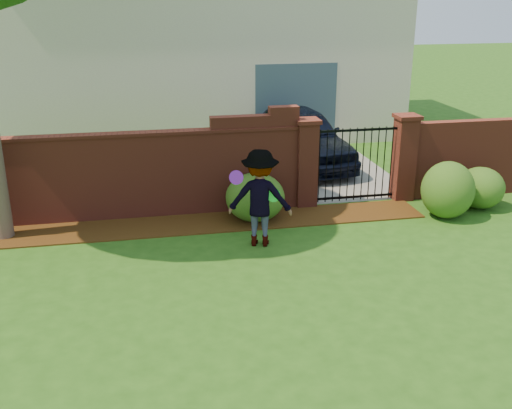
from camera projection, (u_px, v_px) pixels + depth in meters
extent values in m
cube|color=#255114|center=(220.00, 308.00, 8.79)|extent=(80.00, 80.00, 0.01)
cube|color=#371F0A|center=(148.00, 227.00, 11.68)|extent=(11.10, 1.08, 0.03)
cube|color=maroon|center=(82.00, 180.00, 11.79)|extent=(8.70, 0.25, 1.70)
cube|color=maroon|center=(255.00, 123.00, 12.09)|extent=(1.80, 0.25, 0.30)
cube|color=maroon|center=(284.00, 110.00, 12.12)|extent=(0.60, 0.25, 0.16)
cube|color=maroon|center=(78.00, 136.00, 11.49)|extent=(8.70, 0.31, 0.06)
cube|color=maroon|center=(487.00, 157.00, 13.40)|extent=(4.00, 0.25, 1.70)
cube|color=maroon|center=(306.00, 165.00, 12.61)|extent=(0.42, 0.42, 1.80)
cube|color=maroon|center=(307.00, 121.00, 12.29)|extent=(0.50, 0.50, 0.08)
cube|color=maroon|center=(404.00, 160.00, 13.01)|extent=(0.42, 0.42, 1.80)
cube|color=maroon|center=(408.00, 117.00, 12.69)|extent=(0.50, 0.50, 0.08)
cylinder|color=black|center=(319.00, 167.00, 12.68)|extent=(0.02, 0.02, 1.60)
cylinder|color=black|center=(326.00, 166.00, 12.71)|extent=(0.02, 0.02, 1.60)
cylinder|color=black|center=(334.00, 166.00, 12.74)|extent=(0.02, 0.02, 1.60)
cylinder|color=black|center=(341.00, 165.00, 12.77)|extent=(0.02, 0.02, 1.60)
cylinder|color=black|center=(348.00, 165.00, 12.80)|extent=(0.02, 0.02, 1.60)
cylinder|color=black|center=(356.00, 165.00, 12.83)|extent=(0.02, 0.02, 1.60)
cylinder|color=black|center=(363.00, 164.00, 12.86)|extent=(0.02, 0.02, 1.60)
cylinder|color=black|center=(370.00, 164.00, 12.89)|extent=(0.02, 0.02, 1.60)
cylinder|color=black|center=(377.00, 163.00, 12.92)|extent=(0.02, 0.02, 1.60)
cylinder|color=black|center=(384.00, 163.00, 12.95)|extent=(0.02, 0.02, 1.60)
cylinder|color=black|center=(391.00, 162.00, 12.98)|extent=(0.02, 0.02, 1.60)
cube|color=black|center=(354.00, 197.00, 13.08)|extent=(1.78, 0.03, 0.05)
cube|color=black|center=(358.00, 130.00, 12.57)|extent=(1.78, 0.03, 0.05)
cube|color=gray|center=(304.00, 155.00, 16.81)|extent=(3.20, 8.00, 0.01)
cube|color=beige|center=(197.00, 35.00, 19.02)|extent=(12.00, 6.00, 6.00)
cube|color=#384C5B|center=(296.00, 106.00, 17.37)|extent=(2.40, 0.12, 2.40)
imported|color=black|center=(304.00, 138.00, 15.50)|extent=(2.26, 4.57, 1.50)
ellipsoid|color=#235218|center=(255.00, 197.00, 11.93)|extent=(1.18, 1.18, 0.97)
ellipsoid|color=#235218|center=(448.00, 190.00, 12.06)|extent=(1.06, 1.06, 1.17)
ellipsoid|color=#235218|center=(480.00, 188.00, 12.64)|extent=(0.99, 0.99, 0.88)
imported|color=gray|center=(260.00, 199.00, 10.64)|extent=(1.28, 0.95, 1.77)
cylinder|color=purple|center=(236.00, 177.00, 10.37)|extent=(0.26, 0.13, 0.25)
cylinder|color=#1CD533|center=(273.00, 195.00, 10.54)|extent=(0.26, 0.11, 0.25)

